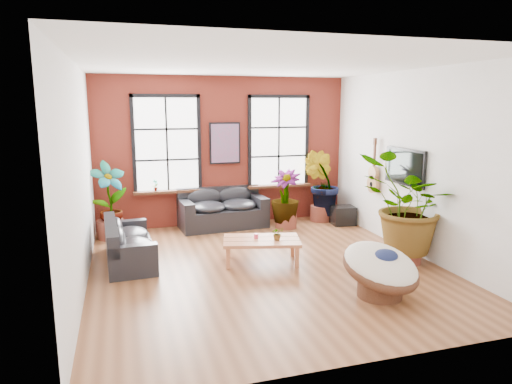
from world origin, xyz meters
TOP-DOWN VIEW (x-y plane):
  - room at (0.00, 0.15)m, footprint 6.04×6.54m
  - sofa_back at (-0.15, 2.93)m, footprint 2.08×1.13m
  - sofa_left at (-2.35, 0.97)m, footprint 0.90×1.96m
  - coffee_table at (0.00, 0.26)m, footprint 1.52×1.09m
  - papasan_chair at (1.26, -1.70)m, footprint 1.50×1.51m
  - poster at (0.00, 3.18)m, footprint 0.74×0.06m
  - tv_wall_unit at (2.93, 0.60)m, footprint 0.13×1.86m
  - media_box at (2.68, 2.28)m, footprint 0.57×0.49m
  - pot_back_left at (-2.67, 2.66)m, footprint 0.64×0.64m
  - pot_back_right at (2.32, 2.77)m, footprint 0.63×0.63m
  - pot_right_wall at (2.52, -0.48)m, footprint 0.70×0.70m
  - pot_mid at (1.27, 2.39)m, footprint 0.58×0.58m
  - floor_plant_back_left at (-2.65, 2.66)m, footprint 0.96×0.84m
  - floor_plant_back_right at (2.34, 2.80)m, footprint 1.12×1.09m
  - floor_plant_right_wall at (2.52, -0.47)m, footprint 1.83×1.65m
  - floor_plant_mid at (1.24, 2.41)m, footprint 0.97×0.97m
  - table_plant at (0.27, 0.13)m, footprint 0.22×0.20m
  - sill_plant_left at (-1.65, 3.13)m, footprint 0.17×0.17m
  - sill_plant_right at (1.70, 3.13)m, footprint 0.19×0.19m

SIDE VIEW (x-z plane):
  - pot_mid at x=1.27m, z-range 0.00..0.36m
  - pot_back_right at x=2.32m, z-range 0.00..0.38m
  - pot_back_left at x=-2.67m, z-range 0.00..0.41m
  - pot_right_wall at x=2.52m, z-range 0.00..0.42m
  - media_box at x=2.68m, z-range 0.00..0.45m
  - sofa_left at x=-2.35m, z-range -0.04..0.72m
  - coffee_table at x=0.00m, z-range 0.13..0.66m
  - sofa_back at x=-0.15m, z-range -0.04..0.88m
  - papasan_chair at x=1.26m, z-range 0.01..0.88m
  - table_plant at x=0.27m, z-range 0.44..0.68m
  - floor_plant_mid at x=1.24m, z-range 0.14..1.36m
  - floor_plant_back_left at x=-2.65m, z-range 0.15..1.68m
  - floor_plant_back_right at x=2.34m, z-range 0.15..1.73m
  - sill_plant_left at x=-1.65m, z-range 0.90..1.17m
  - sill_plant_right at x=1.70m, z-range 0.90..1.17m
  - floor_plant_right_wall at x=2.52m, z-range 0.16..1.98m
  - tv_wall_unit at x=2.93m, z-range 0.94..2.14m
  - room at x=0.00m, z-range -0.02..3.52m
  - poster at x=0.00m, z-range 1.46..2.44m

